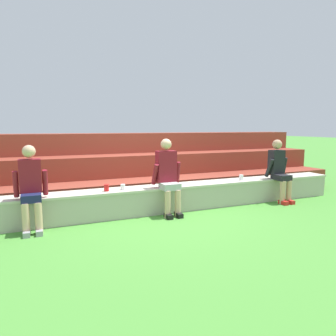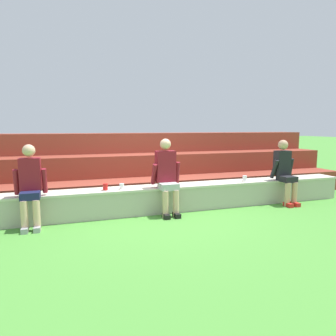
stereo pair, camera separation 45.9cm
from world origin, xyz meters
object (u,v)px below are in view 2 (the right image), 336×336
plastic_cup_middle (105,187)px  person_center (285,170)px  plastic_cup_left_end (245,178)px  plastic_cup_right_end (122,186)px  person_left_of_center (167,175)px  person_far_left (30,184)px

plastic_cup_middle → person_center: bearing=-3.0°
plastic_cup_left_end → plastic_cup_right_end: 2.61m
plastic_cup_left_end → plastic_cup_middle: (-2.91, -0.01, 0.00)m
person_center → plastic_cup_right_end: size_ratio=13.38×
person_left_of_center → plastic_cup_left_end: 1.81m
person_left_of_center → plastic_cup_middle: size_ratio=12.02×
person_far_left → plastic_cup_middle: person_far_left is taller
person_far_left → plastic_cup_left_end: bearing=2.8°
person_far_left → plastic_cup_middle: (1.22, 0.19, -0.16)m
person_center → plastic_cup_left_end: person_center is taller
person_left_of_center → person_center: bearing=-0.7°
person_center → plastic_cup_middle: bearing=177.0°
plastic_cup_right_end → plastic_cup_middle: bearing=-178.2°
person_center → person_far_left: bearing=179.9°
person_far_left → plastic_cup_left_end: size_ratio=11.75×
person_center → plastic_cup_right_end: bearing=176.6°
person_left_of_center → person_center: size_ratio=1.04×
person_far_left → plastic_cup_right_end: person_far_left is taller
person_far_left → person_center: 4.97m
plastic_cup_right_end → plastic_cup_middle: size_ratio=0.86×
person_far_left → person_center: size_ratio=1.00×
plastic_cup_right_end → person_left_of_center: bearing=-12.1°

